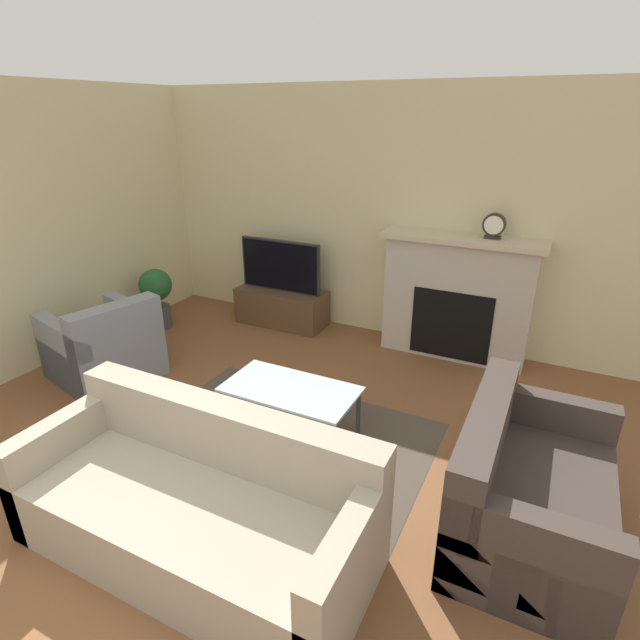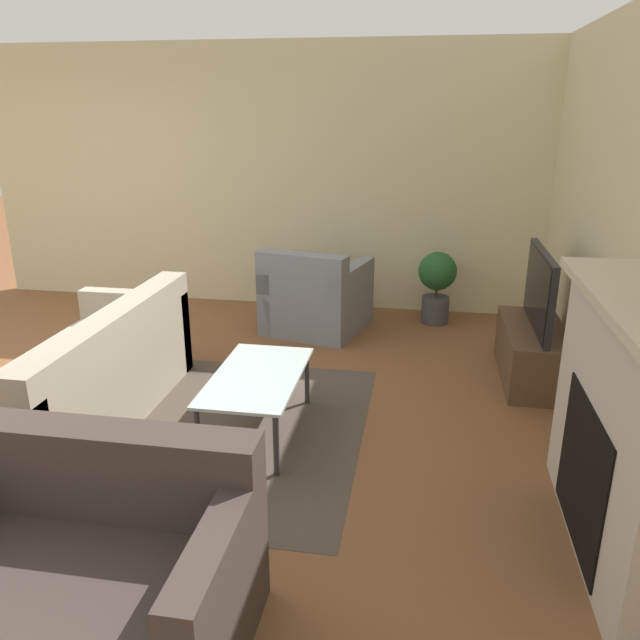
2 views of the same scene
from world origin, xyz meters
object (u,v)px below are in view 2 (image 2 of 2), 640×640
tv (540,290)px  potted_plant (437,282)px  couch_sectional (80,384)px  coffee_table (257,381)px  armchair_by_window (315,300)px  couch_loveseat (81,579)px

tv → potted_plant: size_ratio=1.42×
tv → potted_plant: tv is taller
couch_sectional → coffee_table: bearing=93.4°
potted_plant → armchair_by_window: bearing=-70.4°
tv → coffee_table: (1.22, -1.92, -0.36)m
tv → couch_sectional: (1.29, -3.14, -0.45)m
couch_sectional → couch_loveseat: same height
tv → couch_loveseat: 3.72m
couch_loveseat → coffee_table: (-1.78, 0.25, 0.08)m
couch_sectional → coffee_table: 1.23m
tv → couch_sectional: bearing=-67.6°
couch_sectional → coffee_table: couch_sectional is taller
couch_loveseat → potted_plant: (-4.26, 1.42, 0.13)m
potted_plant → couch_loveseat: bearing=-18.4°
armchair_by_window → potted_plant: bearing=-146.4°
armchair_by_window → coffee_table: (2.08, -0.02, 0.08)m
couch_sectional → armchair_by_window: size_ratio=1.97×
tv → armchair_by_window: size_ratio=0.96×
armchair_by_window → coffee_table: armchair_by_window is taller
couch_loveseat → potted_plant: 4.49m
couch_sectional → potted_plant: size_ratio=2.92×
tv → couch_loveseat: bearing=-35.9°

